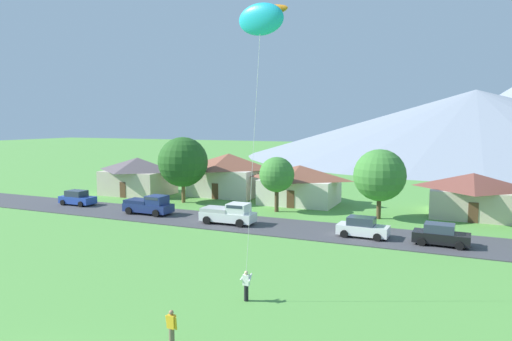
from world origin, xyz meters
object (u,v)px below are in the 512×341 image
house_left_center (300,184)px  tree_near_left (277,175)px  tree_near_right (380,175)px  pickup_truck_white_west_side (229,213)px  house_leftmost (473,194)px  kite_flyer_with_kite (261,26)px  parked_car_black_mid_east (441,235)px  house_rightmost (138,175)px  house_right_center (229,173)px  parked_car_blue_west_end (77,198)px  watcher_person (172,328)px  tree_center (183,162)px  parked_car_white_mid_west (363,228)px  pickup_truck_navy_east_side (149,205)px

house_left_center → tree_near_left: (-0.70, -5.73, 1.65)m
tree_near_right → pickup_truck_white_west_side: bearing=-146.5°
house_leftmost → kite_flyer_with_kite: 33.53m
parked_car_black_mid_east → pickup_truck_white_west_side: size_ratio=0.81×
house_left_center → pickup_truck_white_west_side: house_left_center is taller
house_leftmost → house_rightmost: bearing=-176.5°
house_right_center → parked_car_blue_west_end: (-12.50, -14.12, -1.98)m
house_left_center → tree_near_left: bearing=-96.9°
kite_flyer_with_kite → watcher_person: 15.57m
parked_car_blue_west_end → parked_car_black_mid_east: 39.20m
tree_near_left → house_leftmost: bearing=17.9°
parked_car_black_mid_east → watcher_person: bearing=-114.4°
house_leftmost → tree_center: bearing=-170.3°
pickup_truck_white_west_side → tree_near_left: bearing=76.0°
house_rightmost → watcher_person: size_ratio=5.48×
tree_near_right → pickup_truck_white_west_side: size_ratio=1.33×
house_rightmost → parked_car_black_mid_east: (37.98, -11.44, -1.68)m
tree_near_right → parked_car_blue_west_end: bearing=-168.7°
parked_car_white_mid_west → pickup_truck_white_west_side: size_ratio=0.81×
tree_center → pickup_truck_white_west_side: 13.91m
parked_car_white_mid_west → watcher_person: bearing=-100.1°
house_right_center → tree_center: tree_center is taller
house_right_center → pickup_truck_navy_east_side: size_ratio=1.78×
watcher_person → parked_car_blue_west_end: bearing=140.6°
house_right_center → pickup_truck_white_west_side: house_right_center is taller
house_rightmost → kite_flyer_with_kite: 41.20m
pickup_truck_white_west_side → kite_flyer_with_kite: kite_flyer_with_kite is taller
house_leftmost → pickup_truck_white_west_side: bearing=-146.9°
house_left_center → tree_center: tree_center is taller
tree_center → pickup_truck_white_west_side: size_ratio=1.50×
parked_car_black_mid_east → watcher_person: parked_car_black_mid_east is taller
parked_car_blue_west_end → parked_car_white_mid_west: (33.08, -1.70, 0.00)m
house_rightmost → kite_flyer_with_kite: bearing=-42.3°
house_right_center → house_rightmost: house_right_center is taller
house_left_center → tree_near_right: bearing=-26.6°
parked_car_black_mid_east → pickup_truck_navy_east_side: 28.29m
kite_flyer_with_kite → parked_car_white_mid_west: bearing=79.5°
parked_car_black_mid_east → pickup_truck_navy_east_side: (-28.28, 0.83, 0.19)m
tree_center → parked_car_blue_west_end: bearing=-146.7°
parked_car_black_mid_east → pickup_truck_white_west_side: pickup_truck_white_west_side is taller
house_rightmost → pickup_truck_white_west_side: house_rightmost is taller
house_leftmost → parked_car_black_mid_east: size_ratio=2.02×
tree_center → tree_near_right: 22.97m
house_rightmost → tree_center: bearing=-18.2°
house_right_center → watcher_person: (16.62, -38.04, -1.97)m
house_left_center → house_right_center: bearing=166.6°
house_left_center → tree_near_right: 11.31m
house_right_center → watcher_person: 41.56m
house_right_center → tree_near_left: tree_near_left is taller
parked_car_white_mid_west → watcher_person: parked_car_white_mid_west is taller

